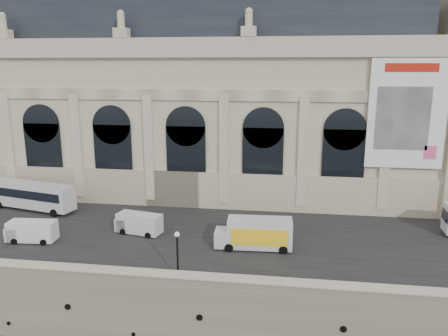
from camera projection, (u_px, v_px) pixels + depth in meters
The scene contains 9 objects.
quay at pixel (229, 201), 71.50m from camera, with size 160.00×70.00×6.00m, color gray.
street at pixel (206, 230), 50.57m from camera, with size 160.00×24.00×0.06m, color #2D2D2D.
parapet at pixel (178, 280), 37.52m from camera, with size 160.00×1.40×1.21m.
museum at pixel (186, 100), 64.51m from camera, with size 69.00×18.70×29.10m.
bus_left at pixel (32, 195), 57.33m from camera, with size 12.55×5.26×3.62m.
van_b at pixel (30, 231), 47.08m from camera, with size 5.34×2.45×2.32m.
van_c at pixel (137, 223), 49.41m from camera, with size 5.54×3.02×2.34m.
box_truck at pixel (255, 234), 45.28m from camera, with size 8.07×3.15×3.21m.
lamp_right at pixel (178, 256), 38.38m from camera, with size 0.46×0.46×4.55m.
Camera 1 is at (8.79, -32.81, 24.60)m, focal length 35.00 mm.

